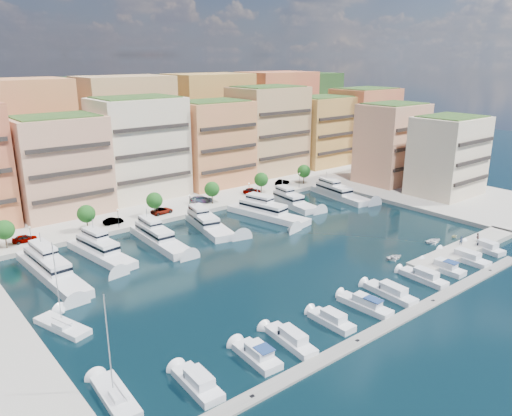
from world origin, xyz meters
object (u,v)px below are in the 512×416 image
object	(u,v)px
yacht_5	(291,201)
cruiser_0	(198,384)
lamppost_2	(190,200)
car_4	(252,191)
tree_2	(154,200)
tender_3	(454,236)
cruiser_6	(424,278)
car_5	(282,182)
cruiser_9	(486,248)
yacht_1	(99,251)
yacht_0	(50,269)
tree_5	(304,171)
lamppost_0	(30,233)
cruiser_5	(391,293)
tree_4	(261,180)
cruiser_2	(291,340)
lamppost_4	(299,178)
yacht_2	(158,237)
tender_0	(395,257)
sailboat_1	(62,327)
yacht_4	(265,213)
tree_1	(86,214)
cruiser_8	(465,258)
tree_3	(212,189)
yacht_6	(338,193)
car_1	(113,221)
person_0	(461,240)
tree_0	(4,230)
yacht_3	(207,223)
cruiser_3	(332,321)
lamppost_3	(249,188)
sailboat_0	(116,397)
person_1	(477,237)
tender_2	(434,241)
cruiser_1	(257,356)
cruiser_4	(365,305)
car_3	(201,199)
cruiser_7	(444,268)

from	to	relation	value
yacht_5	cruiser_0	size ratio (longest dim) A/B	2.00
lamppost_2	car_4	xyz separation A→B (m)	(21.67, 3.46, -2.01)
tree_2	tender_3	distance (m)	66.37
cruiser_6	car_5	size ratio (longest dim) A/B	1.73
cruiser_9	yacht_1	bearing A→B (deg)	143.12
yacht_0	cruiser_6	distance (m)	64.54
tree_5	lamppost_0	world-z (taller)	tree_5
lamppost_0	cruiser_5	distance (m)	67.94
tree_4	tree_5	bearing A→B (deg)	0.00
cruiser_0	cruiser_2	bearing A→B (deg)	-0.04
lamppost_4	cruiser_2	world-z (taller)	lamppost_4
lamppost_2	yacht_2	distance (m)	18.76
yacht_0	tender_0	size ratio (longest dim) A/B	7.06
sailboat_1	yacht_4	bearing A→B (deg)	20.63
tender_0	tree_1	bearing A→B (deg)	46.72
cruiser_0	cruiser_8	xyz separation A→B (m)	(59.00, -0.01, -0.00)
sailboat_1	cruiser_9	bearing A→B (deg)	-17.23
tree_3	tender_0	world-z (taller)	tree_3
yacht_2	yacht_6	xyz separation A→B (m)	(54.38, 0.11, -0.00)
yacht_6	sailboat_1	world-z (taller)	sailboat_1
yacht_0	cruiser_6	bearing A→B (deg)	-41.07
tender_3	lamppost_4	bearing A→B (deg)	14.62
tree_1	car_1	distance (m)	6.78
tree_3	cruiser_9	xyz separation A→B (m)	(25.03, -58.08, -4.20)
person_0	tree_0	bearing A→B (deg)	16.01
tree_5	yacht_5	xyz separation A→B (m)	(-15.68, -11.63, -3.53)
yacht_2	person_0	distance (m)	60.57
yacht_3	car_5	distance (m)	39.41
lamppost_2	person_0	bearing A→B (deg)	-60.13
cruiser_3	tender_0	size ratio (longest dim) A/B	2.08
tree_3	yacht_3	xyz separation A→B (m)	(-9.97, -12.67, -3.53)
lamppost_3	yacht_4	bearing A→B (deg)	-111.28
tree_0	tender_3	distance (m)	90.52
yacht_0	sailboat_0	xyz separation A→B (m)	(-5.04, -38.37, -0.90)
lamppost_0	person_1	distance (m)	88.07
tree_0	tender_0	bearing A→B (deg)	-41.45
cruiser_9	tender_0	world-z (taller)	cruiser_9
yacht_1	yacht_5	xyz separation A→B (m)	(51.18, 1.51, 0.12)
tree_1	car_4	size ratio (longest dim) A/B	1.18
cruiser_3	tender_2	distance (m)	41.35
yacht_3	car_1	distance (m)	20.85
tree_5	car_4	size ratio (longest dim) A/B	1.18
person_1	cruiser_8	bearing A→B (deg)	7.74
lamppost_0	yacht_5	distance (m)	61.09
tree_5	cruiser_1	bearing A→B (deg)	-138.13
cruiser_0	person_1	distance (m)	67.82
yacht_3	cruiser_2	distance (m)	48.55
lamppost_0	cruiser_3	xyz separation A→B (m)	(24.90, -55.78, -3.28)
cruiser_4	car_3	xyz separation A→B (m)	(10.19, 60.81, 1.27)
yacht_3	cruiser_7	bearing A→B (deg)	-66.28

